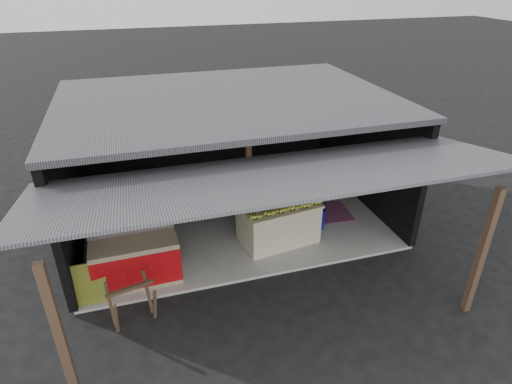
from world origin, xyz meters
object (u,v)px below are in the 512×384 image
object	(u,v)px
white_crate	(261,202)
neighbor_stall	(136,259)
banana_table	(278,222)
water_barrel	(318,219)
plastic_chair	(312,184)
sawhorse	(132,301)

from	to	relation	value
white_crate	neighbor_stall	bearing A→B (deg)	-152.59
banana_table	water_barrel	size ratio (longest dim) A/B	4.00
banana_table	plastic_chair	xyz separation A→B (m)	(1.36, 1.32, 0.09)
banana_table	white_crate	world-z (taller)	white_crate
white_crate	sawhorse	distance (m)	3.97
sawhorse	water_barrel	distance (m)	4.64
white_crate	water_barrel	bearing A→B (deg)	-29.07
banana_table	water_barrel	xyz separation A→B (m)	(1.06, 0.20, -0.24)
neighbor_stall	plastic_chair	distance (m)	4.81
water_barrel	plastic_chair	distance (m)	1.21
sawhorse	water_barrel	bearing A→B (deg)	9.39
white_crate	water_barrel	world-z (taller)	white_crate
sawhorse	plastic_chair	world-z (taller)	plastic_chair
sawhorse	water_barrel	world-z (taller)	sawhorse
banana_table	plastic_chair	size ratio (longest dim) A/B	1.91
banana_table	neighbor_stall	distance (m)	3.12
water_barrel	plastic_chair	bearing A→B (deg)	74.86
neighbor_stall	white_crate	bearing A→B (deg)	24.48
banana_table	sawhorse	size ratio (longest dim) A/B	2.14
banana_table	plastic_chair	distance (m)	1.90
white_crate	plastic_chair	xyz separation A→B (m)	(1.49, 0.43, 0.06)
banana_table	sawhorse	bearing A→B (deg)	-161.10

